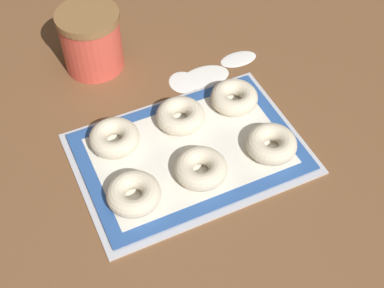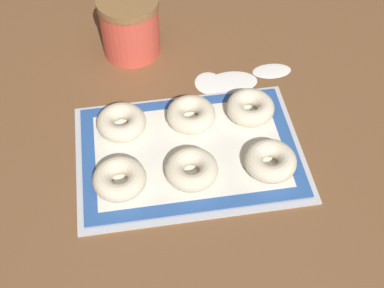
% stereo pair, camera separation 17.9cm
% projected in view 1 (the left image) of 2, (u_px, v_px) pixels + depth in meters
% --- Properties ---
extents(ground_plane, '(2.80, 2.80, 0.00)m').
position_uv_depth(ground_plane, '(192.00, 159.00, 1.01)').
color(ground_plane, brown).
extents(baking_tray, '(0.43, 0.30, 0.01)m').
position_uv_depth(baking_tray, '(192.00, 152.00, 1.02)').
color(baking_tray, silver).
rests_on(baking_tray, ground_plane).
extents(baking_mat, '(0.40, 0.28, 0.00)m').
position_uv_depth(baking_mat, '(192.00, 150.00, 1.01)').
color(baking_mat, '#2D569E').
rests_on(baking_mat, baking_tray).
extents(bagel_front_left, '(0.10, 0.10, 0.03)m').
position_uv_depth(bagel_front_left, '(134.00, 194.00, 0.92)').
color(bagel_front_left, beige).
rests_on(bagel_front_left, baking_mat).
extents(bagel_front_center, '(0.10, 0.10, 0.03)m').
position_uv_depth(bagel_front_center, '(201.00, 169.00, 0.96)').
color(bagel_front_center, beige).
rests_on(bagel_front_center, baking_mat).
extents(bagel_front_right, '(0.10, 0.10, 0.03)m').
position_uv_depth(bagel_front_right, '(271.00, 144.00, 1.00)').
color(bagel_front_right, beige).
rests_on(bagel_front_right, baking_mat).
extents(bagel_back_left, '(0.10, 0.10, 0.03)m').
position_uv_depth(bagel_back_left, '(114.00, 138.00, 1.01)').
color(bagel_back_left, beige).
rests_on(bagel_back_left, baking_mat).
extents(bagel_back_center, '(0.10, 0.10, 0.03)m').
position_uv_depth(bagel_back_center, '(180.00, 116.00, 1.04)').
color(bagel_back_center, beige).
rests_on(bagel_back_center, baking_mat).
extents(bagel_back_right, '(0.10, 0.10, 0.03)m').
position_uv_depth(bagel_back_right, '(234.00, 98.00, 1.08)').
color(bagel_back_right, beige).
rests_on(bagel_back_right, baking_mat).
extents(flour_canister, '(0.13, 0.13, 0.14)m').
position_uv_depth(flour_canister, '(91.00, 40.00, 1.13)').
color(flour_canister, '#DB4C3D').
rests_on(flour_canister, ground_plane).
extents(flour_patch_near, '(0.09, 0.05, 0.00)m').
position_uv_depth(flour_patch_near, '(238.00, 59.00, 1.19)').
color(flour_patch_near, white).
rests_on(flour_patch_near, ground_plane).
extents(flour_patch_far, '(0.11, 0.07, 0.00)m').
position_uv_depth(flour_patch_far, '(205.00, 77.00, 1.16)').
color(flour_patch_far, white).
rests_on(flour_patch_far, ground_plane).
extents(flour_patch_side, '(0.06, 0.07, 0.00)m').
position_uv_depth(flour_patch_side, '(183.00, 82.00, 1.14)').
color(flour_patch_side, white).
rests_on(flour_patch_side, ground_plane).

